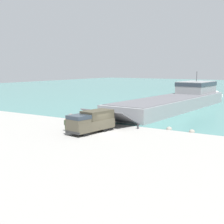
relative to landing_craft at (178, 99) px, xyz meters
name	(u,v)px	position (x,y,z in m)	size (l,w,h in m)	color
ground_plane	(104,132)	(0.77, -29.79, -1.89)	(240.00, 240.00, 0.00)	gray
landing_craft	(178,99)	(0.00, 0.00, 0.00)	(11.15, 44.27, 7.71)	gray
military_truck	(91,121)	(-0.69, -30.70, -0.35)	(3.46, 7.31, 2.89)	#4C4738
soldier_on_ramp	(66,124)	(-4.12, -31.90, -0.87)	(0.45, 0.25, 1.76)	#3D4C33
moored_boat_b	(215,94)	(-0.49, 33.73, -1.40)	(5.52, 7.10, 1.49)	white
mooring_bollard	(138,125)	(3.46, -25.11, -1.40)	(0.29, 0.29, 0.92)	#333338
shoreline_rock_a	(71,117)	(-11.35, -22.11, -1.89)	(1.28, 1.28, 1.28)	#66605B
shoreline_rock_b	(192,132)	(10.74, -23.30, -1.89)	(0.80, 0.80, 0.80)	gray
shoreline_rock_c	(169,130)	(7.44, -23.23, -1.89)	(0.83, 0.83, 0.83)	gray
shoreline_rock_d	(76,118)	(-9.78, -22.71, -1.89)	(1.33, 1.33, 1.33)	gray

